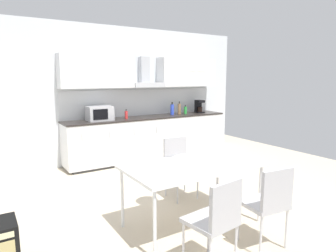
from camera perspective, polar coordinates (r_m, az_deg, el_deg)
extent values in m
cube|color=beige|center=(4.33, 2.78, -14.68)|extent=(8.08, 7.99, 0.02)
cube|color=silver|center=(6.38, -11.26, 5.90)|extent=(6.46, 0.10, 2.79)
cube|color=#333333|center=(6.60, -3.48, -5.88)|extent=(3.47, 0.56, 0.05)
cube|color=silver|center=(6.50, -3.52, -2.11)|extent=(3.61, 0.61, 0.84)
cube|color=#282321|center=(6.43, -3.56, 1.67)|extent=(3.63, 0.63, 0.03)
cube|color=silver|center=(5.59, -16.02, -2.13)|extent=(0.01, 0.01, 0.14)
cube|color=silver|center=(5.75, -11.08, -1.64)|extent=(0.01, 0.01, 0.14)
cube|color=silver|center=(5.95, -6.45, -1.16)|extent=(0.01, 0.01, 0.14)
cube|color=silver|center=(6.19, -2.14, -0.71)|extent=(0.01, 0.01, 0.14)
cube|color=silver|center=(6.65, -4.79, 4.51)|extent=(3.61, 0.02, 0.57)
cube|color=silver|center=(6.06, -13.41, 10.09)|extent=(1.46, 0.34, 0.64)
cube|color=silver|center=(7.06, 3.66, 10.16)|extent=(1.46, 0.34, 0.64)
cube|color=#B7BABF|center=(6.47, -4.11, 7.83)|extent=(0.70, 0.40, 0.10)
cube|color=#B7BABF|center=(6.57, -4.60, 10.44)|extent=(0.20, 0.16, 0.59)
cube|color=#ADADB2|center=(5.97, -12.90, 2.37)|extent=(0.48, 0.34, 0.28)
cube|color=black|center=(5.79, -12.71, 2.17)|extent=(0.29, 0.01, 0.20)
cube|color=black|center=(7.17, 6.02, 2.62)|extent=(0.18, 0.18, 0.02)
cylinder|color=black|center=(7.15, 6.08, 3.17)|extent=(0.12, 0.12, 0.12)
cube|color=black|center=(7.20, 5.75, 3.78)|extent=(0.16, 0.08, 0.30)
cube|color=black|center=(7.14, 6.11, 4.69)|extent=(0.18, 0.16, 0.06)
cylinder|color=green|center=(6.91, 3.33, 3.02)|extent=(0.07, 0.07, 0.16)
cylinder|color=black|center=(6.90, 3.34, 3.85)|extent=(0.03, 0.03, 0.04)
cylinder|color=red|center=(6.15, -7.96, 2.13)|extent=(0.06, 0.06, 0.16)
cylinder|color=black|center=(6.14, -7.98, 3.00)|extent=(0.03, 0.03, 0.03)
cylinder|color=brown|center=(6.80, 2.16, 3.25)|extent=(0.07, 0.07, 0.24)
cylinder|color=black|center=(6.79, 2.16, 4.48)|extent=(0.03, 0.03, 0.05)
cylinder|color=blue|center=(6.75, 0.80, 3.16)|extent=(0.08, 0.08, 0.23)
cylinder|color=black|center=(6.74, 0.81, 4.34)|extent=(0.03, 0.03, 0.05)
cube|color=white|center=(3.53, 4.74, -7.45)|extent=(1.58, 0.88, 0.04)
cylinder|color=silver|center=(3.00, -2.55, -18.32)|extent=(0.04, 0.04, 0.71)
cylinder|color=silver|center=(3.87, 17.11, -12.21)|extent=(0.04, 0.04, 0.71)
cylinder|color=silver|center=(3.62, -8.70, -13.40)|extent=(0.04, 0.04, 0.71)
cylinder|color=silver|center=(4.37, 9.43, -9.41)|extent=(0.04, 0.04, 0.71)
cube|color=#B2B2B7|center=(4.38, 2.59, -7.94)|extent=(0.42, 0.42, 0.04)
cube|color=#B2B2B7|center=(4.47, 1.38, -4.66)|extent=(0.38, 0.06, 0.40)
cylinder|color=silver|center=(4.42, 5.67, -11.07)|extent=(0.02, 0.02, 0.43)
cylinder|color=silver|center=(4.24, 1.83, -11.91)|extent=(0.02, 0.02, 0.43)
cylinder|color=silver|center=(4.68, 3.23, -9.85)|extent=(0.02, 0.02, 0.43)
cylinder|color=silver|center=(4.52, -0.46, -10.56)|extent=(0.02, 0.02, 0.43)
cube|color=#B2B2B7|center=(2.88, 7.99, -17.51)|extent=(0.44, 0.44, 0.04)
cube|color=#B2B2B7|center=(2.68, 10.99, -14.52)|extent=(0.38, 0.08, 0.40)
cylinder|color=silver|center=(3.00, 2.94, -21.43)|extent=(0.02, 0.02, 0.43)
cylinder|color=silver|center=(3.21, 7.75, -19.33)|extent=(0.02, 0.02, 0.43)
cylinder|color=silver|center=(3.02, 12.79, -21.47)|extent=(0.02, 0.02, 0.43)
cube|color=#B2B2B7|center=(3.35, 17.64, -13.94)|extent=(0.44, 0.44, 0.04)
cube|color=#B2B2B7|center=(3.15, 20.10, -11.27)|extent=(0.38, 0.08, 0.40)
cylinder|color=silver|center=(3.46, 13.28, -17.25)|extent=(0.02, 0.02, 0.43)
cylinder|color=silver|center=(3.66, 17.60, -15.88)|extent=(0.02, 0.02, 0.43)
cylinder|color=silver|center=(3.23, 17.25, -19.42)|extent=(0.02, 0.02, 0.43)
cylinder|color=silver|center=(3.45, 21.62, -17.74)|extent=(0.02, 0.02, 0.43)
cone|color=silver|center=(3.38, 5.02, 12.26)|extent=(0.32, 0.32, 0.22)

